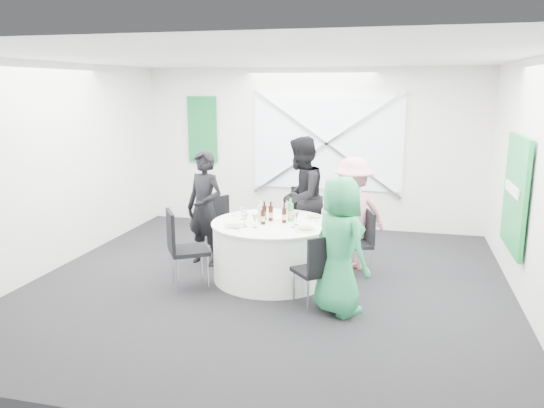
% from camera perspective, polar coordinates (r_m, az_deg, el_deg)
% --- Properties ---
extents(floor, '(6.00, 6.00, 0.00)m').
position_cam_1_polar(floor, '(6.87, -0.41, -8.52)').
color(floor, black).
rests_on(floor, ground).
extents(ceiling, '(6.00, 6.00, 0.00)m').
position_cam_1_polar(ceiling, '(6.42, -0.45, 15.49)').
color(ceiling, white).
rests_on(ceiling, wall_back).
extents(wall_back, '(6.00, 0.00, 6.00)m').
position_cam_1_polar(wall_back, '(9.41, 4.14, 5.96)').
color(wall_back, white).
rests_on(wall_back, floor).
extents(wall_front, '(6.00, 0.00, 6.00)m').
position_cam_1_polar(wall_front, '(3.74, -11.94, -4.30)').
color(wall_front, white).
rests_on(wall_front, floor).
extents(wall_left, '(0.00, 6.00, 6.00)m').
position_cam_1_polar(wall_left, '(7.80, -22.34, 3.71)').
color(wall_left, white).
rests_on(wall_left, floor).
extents(wall_right, '(0.00, 6.00, 6.00)m').
position_cam_1_polar(wall_right, '(6.46, 26.33, 1.70)').
color(wall_right, white).
rests_on(wall_right, floor).
extents(window_panel, '(2.60, 0.03, 1.60)m').
position_cam_1_polar(window_panel, '(9.31, 5.94, 6.48)').
color(window_panel, silver).
rests_on(window_panel, wall_back).
extents(window_brace_a, '(2.63, 0.05, 1.84)m').
position_cam_1_polar(window_brace_a, '(9.28, 5.90, 6.46)').
color(window_brace_a, silver).
rests_on(window_brace_a, window_panel).
extents(window_brace_b, '(2.63, 0.05, 1.84)m').
position_cam_1_polar(window_brace_b, '(9.28, 5.90, 6.46)').
color(window_brace_b, silver).
rests_on(window_brace_b, window_panel).
extents(green_banner, '(0.55, 0.04, 1.20)m').
position_cam_1_polar(green_banner, '(9.87, -7.51, 7.94)').
color(green_banner, '#14662E').
rests_on(green_banner, wall_back).
extents(green_sign, '(0.05, 1.20, 1.40)m').
position_cam_1_polar(green_sign, '(7.06, 24.70, 1.02)').
color(green_sign, '#1A8F3E').
rests_on(green_sign, wall_right).
extents(banquet_table, '(1.56, 1.56, 0.76)m').
position_cam_1_polar(banquet_table, '(6.93, 0.00, -5.01)').
color(banquet_table, white).
rests_on(banquet_table, floor).
extents(chair_back, '(0.52, 0.53, 1.00)m').
position_cam_1_polar(chair_back, '(7.89, 3.23, -1.28)').
color(chair_back, black).
rests_on(chair_back, floor).
extents(chair_back_left, '(0.58, 0.58, 0.92)m').
position_cam_1_polar(chair_back_left, '(7.67, -5.31, -2.10)').
color(chair_back_left, black).
rests_on(chair_back_left, floor).
extents(chair_back_right, '(0.51, 0.51, 0.86)m').
position_cam_1_polar(chair_back_right, '(7.14, 9.61, -3.64)').
color(chair_back_right, black).
rests_on(chair_back_right, floor).
extents(chair_front_right, '(0.56, 0.56, 0.87)m').
position_cam_1_polar(chair_front_right, '(5.97, 4.86, -6.67)').
color(chair_front_right, black).
rests_on(chair_front_right, floor).
extents(chair_front_left, '(0.63, 0.63, 1.00)m').
position_cam_1_polar(chair_front_left, '(6.59, -9.72, -4.19)').
color(chair_front_left, black).
rests_on(chair_front_left, floor).
extents(person_man_back_left, '(0.68, 0.55, 1.61)m').
position_cam_1_polar(person_man_back_left, '(7.47, -7.24, -0.46)').
color(person_man_back_left, black).
rests_on(person_man_back_left, floor).
extents(person_man_back, '(0.62, 0.93, 1.78)m').
position_cam_1_polar(person_man_back, '(7.71, 3.10, 0.68)').
color(person_man_back, black).
rests_on(person_man_back, floor).
extents(person_woman_pink, '(1.10, 0.94, 1.55)m').
position_cam_1_polar(person_woman_pink, '(7.27, 8.64, -1.07)').
color(person_woman_pink, pink).
rests_on(person_woman_pink, floor).
extents(person_woman_green, '(0.89, 0.86, 1.54)m').
position_cam_1_polar(person_woman_green, '(5.84, 7.29, -4.49)').
color(person_woman_green, '#289458').
rests_on(person_woman_green, floor).
extents(plate_back, '(0.27, 0.27, 0.01)m').
position_cam_1_polar(plate_back, '(7.37, 1.44, -0.83)').
color(plate_back, white).
rests_on(plate_back, banquet_table).
extents(plate_back_left, '(0.30, 0.30, 0.01)m').
position_cam_1_polar(plate_back_left, '(7.25, -3.22, -1.06)').
color(plate_back_left, white).
rests_on(plate_back_left, banquet_table).
extents(plate_back_right, '(0.25, 0.25, 0.04)m').
position_cam_1_polar(plate_back_right, '(7.03, 4.57, -1.45)').
color(plate_back_right, white).
rests_on(plate_back_right, banquet_table).
extents(plate_front_right, '(0.27, 0.27, 0.04)m').
position_cam_1_polar(plate_front_right, '(6.44, 3.65, -2.74)').
color(plate_front_right, white).
rests_on(plate_front_right, banquet_table).
extents(plate_front_left, '(0.25, 0.25, 0.01)m').
position_cam_1_polar(plate_front_left, '(6.66, -4.16, -2.31)').
color(plate_front_left, white).
rests_on(plate_front_left, banquet_table).
extents(napkin, '(0.20, 0.16, 0.05)m').
position_cam_1_polar(napkin, '(6.57, -4.19, -2.21)').
color(napkin, white).
rests_on(napkin, plate_front_left).
extents(beer_bottle_a, '(0.06, 0.06, 0.25)m').
position_cam_1_polar(beer_bottle_a, '(6.93, -0.83, -0.95)').
color(beer_bottle_a, '#331509').
rests_on(beer_bottle_a, banquet_table).
extents(beer_bottle_b, '(0.06, 0.06, 0.26)m').
position_cam_1_polar(beer_bottle_b, '(6.88, -0.13, -1.02)').
color(beer_bottle_b, '#331509').
rests_on(beer_bottle_b, banquet_table).
extents(beer_bottle_c, '(0.06, 0.06, 0.25)m').
position_cam_1_polar(beer_bottle_c, '(6.78, 1.32, -1.25)').
color(beer_bottle_c, '#331509').
rests_on(beer_bottle_c, banquet_table).
extents(beer_bottle_d, '(0.06, 0.06, 0.24)m').
position_cam_1_polar(beer_bottle_d, '(6.70, -0.97, -1.43)').
color(beer_bottle_d, '#331509').
rests_on(beer_bottle_d, banquet_table).
extents(green_water_bottle, '(0.08, 0.08, 0.30)m').
position_cam_1_polar(green_water_bottle, '(6.86, 1.99, -0.89)').
color(green_water_bottle, green).
rests_on(green_water_bottle, banquet_table).
extents(clear_water_bottle, '(0.08, 0.08, 0.28)m').
position_cam_1_polar(clear_water_bottle, '(6.80, -1.25, -1.08)').
color(clear_water_bottle, silver).
rests_on(clear_water_bottle, banquet_table).
extents(wine_glass_a, '(0.07, 0.07, 0.17)m').
position_cam_1_polar(wine_glass_a, '(6.55, 2.29, -1.48)').
color(wine_glass_a, white).
rests_on(wine_glass_a, banquet_table).
extents(wine_glass_b, '(0.07, 0.07, 0.17)m').
position_cam_1_polar(wine_glass_b, '(6.70, -3.05, -1.16)').
color(wine_glass_b, white).
rests_on(wine_glass_b, banquet_table).
extents(wine_glass_c, '(0.07, 0.07, 0.17)m').
position_cam_1_polar(wine_glass_c, '(6.95, -3.24, -0.66)').
color(wine_glass_c, white).
rests_on(wine_glass_c, banquet_table).
extents(wine_glass_d, '(0.07, 0.07, 0.17)m').
position_cam_1_polar(wine_glass_d, '(6.66, 2.63, -1.24)').
color(wine_glass_d, white).
rests_on(wine_glass_d, banquet_table).
extents(wine_glass_e, '(0.07, 0.07, 0.17)m').
position_cam_1_polar(wine_glass_e, '(6.58, -2.89, -1.42)').
color(wine_glass_e, white).
rests_on(wine_glass_e, banquet_table).
extents(wine_glass_f, '(0.07, 0.07, 0.17)m').
position_cam_1_polar(wine_glass_f, '(6.53, -1.85, -1.52)').
color(wine_glass_f, white).
rests_on(wine_glass_f, banquet_table).
extents(fork_a, '(0.09, 0.13, 0.01)m').
position_cam_1_polar(fork_a, '(6.87, 4.81, -1.89)').
color(fork_a, silver).
rests_on(fork_a, banquet_table).
extents(knife_a, '(0.08, 0.14, 0.01)m').
position_cam_1_polar(knife_a, '(7.13, 3.98, -1.35)').
color(knife_a, silver).
rests_on(knife_a, banquet_table).
extents(fork_b, '(0.11, 0.12, 0.01)m').
position_cam_1_polar(fork_b, '(6.76, -4.83, -2.12)').
color(fork_b, silver).
rests_on(fork_b, banquet_table).
extents(knife_b, '(0.11, 0.12, 0.01)m').
position_cam_1_polar(knife_b, '(6.46, -3.74, -2.81)').
color(knife_b, silver).
rests_on(knife_b, banquet_table).
extents(fork_c, '(0.09, 0.14, 0.01)m').
position_cam_1_polar(fork_c, '(7.32, -2.18, -0.96)').
color(fork_c, silver).
rests_on(fork_c, banquet_table).
extents(knife_c, '(0.10, 0.13, 0.01)m').
position_cam_1_polar(knife_c, '(7.14, -3.93, -1.33)').
color(knife_c, silver).
rests_on(knife_c, banquet_table).
extents(fork_d, '(0.15, 0.02, 0.01)m').
position_cam_1_polar(fork_d, '(7.31, 2.38, -0.99)').
color(fork_d, silver).
rests_on(fork_d, banquet_table).
extents(knife_d, '(0.15, 0.02, 0.01)m').
position_cam_1_polar(knife_d, '(7.38, -0.06, -0.83)').
color(knife_d, silver).
rests_on(knife_d, banquet_table).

